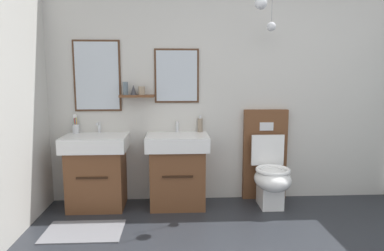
{
  "coord_description": "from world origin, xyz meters",
  "views": [
    {
      "loc": [
        -1.04,
        -1.66,
        1.38
      ],
      "look_at": [
        -0.86,
        1.81,
        0.86
      ],
      "focal_mm": 32.25,
      "sensor_mm": 36.0,
      "label": 1
    }
  ],
  "objects_px": {
    "vanity_sink_right": "(177,168)",
    "toothbrush_cup": "(76,128)",
    "toilet": "(269,170)",
    "soap_dispenser": "(200,125)",
    "vanity_sink_left": "(97,170)"
  },
  "relations": [
    {
      "from": "vanity_sink_right",
      "to": "toothbrush_cup",
      "type": "relative_size",
      "value": 3.79
    },
    {
      "from": "toilet",
      "to": "soap_dispenser",
      "type": "relative_size",
      "value": 5.49
    },
    {
      "from": "vanity_sink_right",
      "to": "vanity_sink_left",
      "type": "bearing_deg",
      "value": 180.0
    },
    {
      "from": "vanity_sink_right",
      "to": "soap_dispenser",
      "type": "bearing_deg",
      "value": 34.48
    },
    {
      "from": "vanity_sink_left",
      "to": "vanity_sink_right",
      "type": "relative_size",
      "value": 1.0
    },
    {
      "from": "vanity_sink_left",
      "to": "vanity_sink_right",
      "type": "bearing_deg",
      "value": 0.0
    },
    {
      "from": "toilet",
      "to": "vanity_sink_right",
      "type": "bearing_deg",
      "value": -179.96
    },
    {
      "from": "vanity_sink_right",
      "to": "toothbrush_cup",
      "type": "height_order",
      "value": "toothbrush_cup"
    },
    {
      "from": "toilet",
      "to": "toothbrush_cup",
      "type": "relative_size",
      "value": 4.97
    },
    {
      "from": "vanity_sink_right",
      "to": "toilet",
      "type": "relative_size",
      "value": 0.76
    },
    {
      "from": "toilet",
      "to": "toothbrush_cup",
      "type": "distance_m",
      "value": 2.1
    },
    {
      "from": "vanity_sink_right",
      "to": "soap_dispenser",
      "type": "distance_m",
      "value": 0.53
    },
    {
      "from": "toilet",
      "to": "toothbrush_cup",
      "type": "height_order",
      "value": "toilet"
    },
    {
      "from": "vanity_sink_right",
      "to": "toothbrush_cup",
      "type": "distance_m",
      "value": 1.17
    },
    {
      "from": "vanity_sink_left",
      "to": "soap_dispenser",
      "type": "relative_size",
      "value": 4.18
    }
  ]
}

